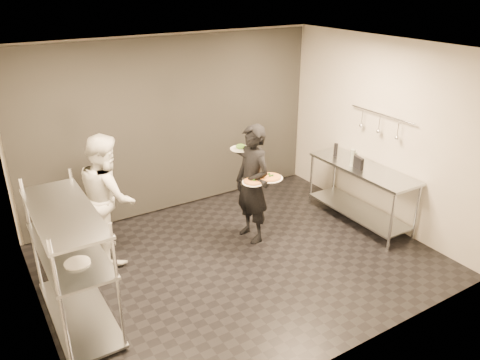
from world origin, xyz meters
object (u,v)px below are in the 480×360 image
prep_counter (361,185)px  bottle_clear (355,158)px  pos_monitor (357,162)px  salad_plate (241,148)px  pass_rack (71,260)px  pizza_plate_near (253,182)px  waiter (252,184)px  bottle_green (353,158)px  chef (108,197)px  pizza_plate_far (270,177)px  bottle_dark (336,150)px

prep_counter → bottle_clear: (-0.01, 0.18, 0.39)m
prep_counter → pos_monitor: size_ratio=6.93×
prep_counter → salad_plate: 2.01m
pos_monitor → pass_rack: bearing=-171.3°
pizza_plate_near → pos_monitor: size_ratio=1.18×
waiter → pos_monitor: 1.65m
waiter → bottle_green: bearing=73.3°
chef → pizza_plate_far: 2.19m
pizza_plate_near → pizza_plate_far: (0.23, -0.06, 0.03)m
waiter → chef: 1.98m
salad_plate → pizza_plate_far: bearing=-73.4°
pizza_plate_far → prep_counter: bearing=-7.2°
chef → pos_monitor: size_ratio=6.72×
pass_rack → pizza_plate_far: bearing=4.2°
pass_rack → bottle_clear: pass_rack is taller
pizza_plate_near → pizza_plate_far: 0.24m
waiter → bottle_dark: (1.65, 0.11, 0.16)m
chef → pos_monitor: bearing=-100.9°
prep_counter → bottle_green: (-0.12, 0.12, 0.43)m
chef → bottle_dark: bearing=-92.2°
bottle_dark → pass_rack: bearing=-172.5°
salad_plate → pos_monitor: salad_plate is taller
bottle_clear → pass_rack: bearing=-177.6°
pizza_plate_near → pizza_plate_far: size_ratio=0.86×
pizza_plate_far → pos_monitor: 1.47m
pass_rack → prep_counter: (4.33, 0.00, -0.14)m
pass_rack → pos_monitor: 4.22m
pass_rack → pizza_plate_near: pass_rack is taller
pass_rack → salad_plate: (2.59, 0.72, 0.57)m
pass_rack → waiter: (2.62, 0.45, 0.10)m
prep_counter → pizza_plate_near: 1.87m
bottle_green → waiter: bearing=168.2°
pizza_plate_near → waiter: bearing=59.8°
prep_counter → bottle_dark: 0.69m
prep_counter → salad_plate: size_ratio=6.08×
waiter → bottle_clear: bearing=76.0°
prep_counter → bottle_clear: size_ratio=9.82×
pass_rack → bottle_clear: size_ratio=8.73×
pizza_plate_near → bottle_green: (1.69, -0.14, 0.05)m
pass_rack → chef: bearing=55.6°
pos_monitor → bottle_dark: (0.07, 0.54, 0.01)m
prep_counter → pizza_plate_far: 1.65m
waiter → pizza_plate_far: waiter is taller
pass_rack → chef: size_ratio=0.92×
chef → salad_plate: 1.93m
pizza_plate_far → pos_monitor: pos_monitor is taller
pass_rack → prep_counter: 4.33m
salad_plate → pos_monitor: size_ratio=1.14×
pizza_plate_near → salad_plate: salad_plate is taller
pass_rack → bottle_clear: (4.32, 0.18, 0.24)m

